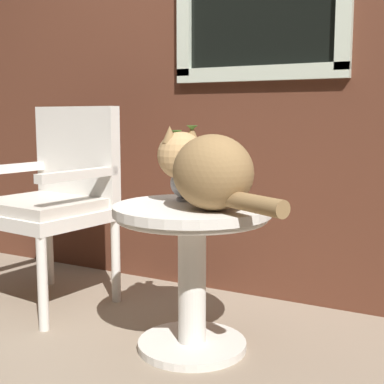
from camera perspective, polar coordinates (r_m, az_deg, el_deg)
name	(u,v)px	position (r m, az deg, el deg)	size (l,w,h in m)	color
ground_plane	(139,344)	(2.27, -5.53, -15.44)	(6.00, 6.00, 0.00)	gray
back_wall	(228,31)	(2.80, 3.74, 16.32)	(4.00, 0.07, 2.60)	#562D1E
wicker_side_table	(192,248)	(2.10, 0.00, -5.79)	(0.60, 0.60, 0.57)	silver
wicker_chair	(55,194)	(2.71, -13.99, -0.22)	(0.58, 0.55, 0.94)	silver
cat	(207,169)	(1.97, 1.55, 2.38)	(0.61, 0.39, 0.30)	olive
pewter_vase_with_ivy	(185,178)	(2.16, -0.71, 1.47)	(0.12, 0.12, 0.30)	#99999E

